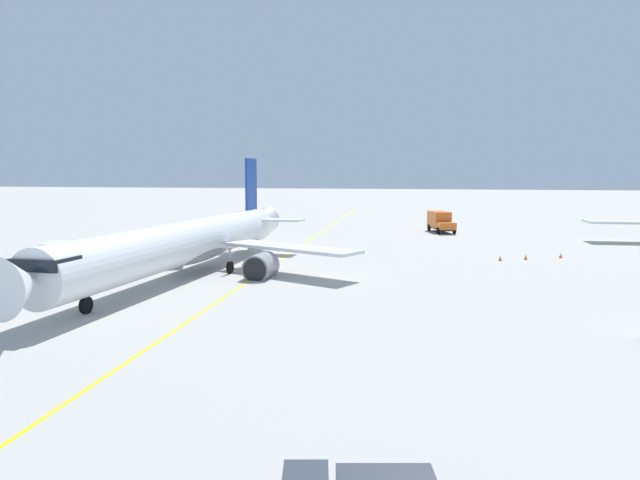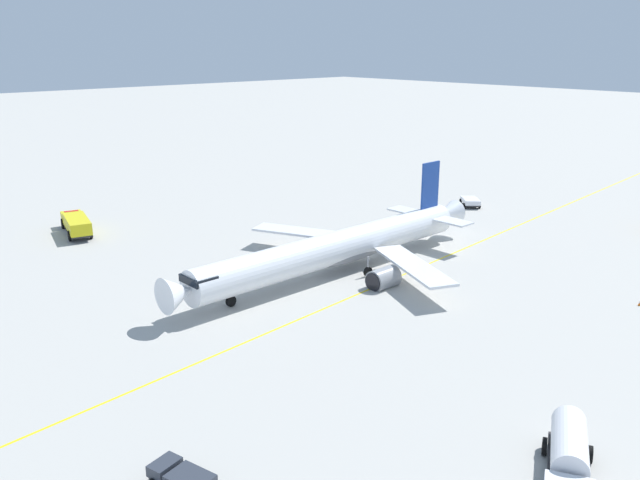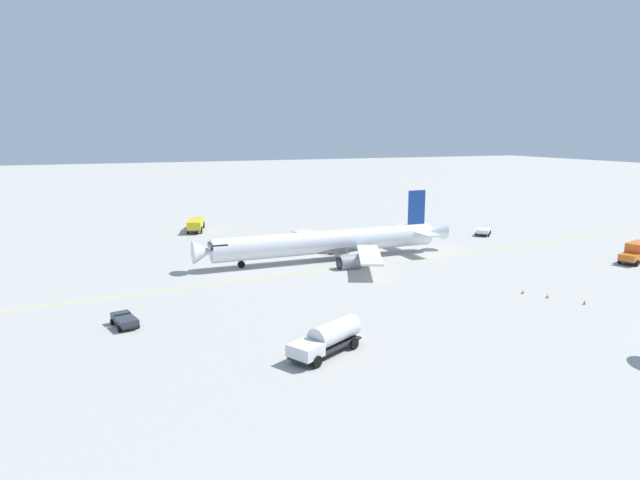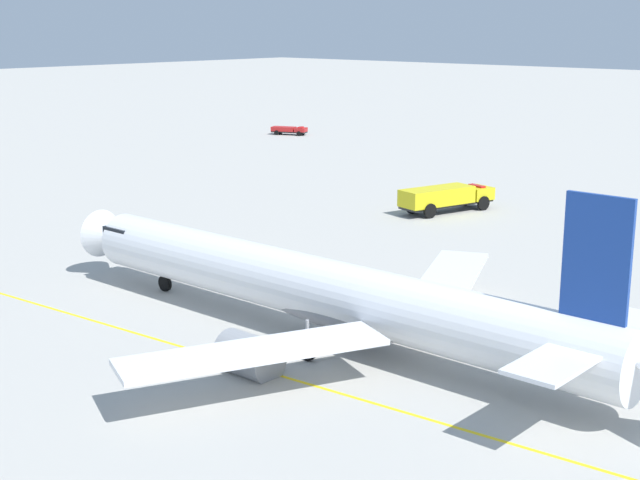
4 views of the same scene
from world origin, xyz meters
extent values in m
plane|color=#ADAAA3|center=(0.00, 0.00, 0.00)|extent=(600.00, 600.00, 0.00)
cylinder|color=white|center=(-4.69, 0.70, 2.95)|extent=(3.87, 37.41, 3.64)
cone|color=white|center=(-4.81, 20.59, 2.95)|extent=(3.48, 3.02, 3.46)
cone|color=white|center=(-4.56, -19.50, 3.25)|extent=(3.12, 4.02, 3.10)
cube|color=black|center=(-4.79, 18.39, 3.77)|extent=(3.11, 2.42, 0.70)
ellipsoid|color=slate|center=(-4.68, -1.17, 1.95)|extent=(3.36, 13.48, 2.00)
cube|color=#193D93|center=(-4.59, -15.75, 7.66)|extent=(0.26, 3.20, 5.77)
cube|color=white|center=(-7.93, -15.78, 3.68)|extent=(5.24, 2.63, 0.20)
cube|color=white|center=(-1.25, -15.73, 3.68)|extent=(5.24, 2.63, 0.20)
cube|color=white|center=(-13.18, -2.50, 2.31)|extent=(13.55, 8.34, 0.28)
cube|color=white|center=(3.84, -2.39, 2.31)|extent=(13.52, 8.48, 0.28)
cylinder|color=gray|center=(-11.19, -0.09, 0.89)|extent=(2.36, 3.24, 2.34)
cylinder|color=black|center=(-11.20, 1.57, 0.89)|extent=(1.99, 0.16, 1.99)
cylinder|color=gray|center=(1.82, -0.01, 0.89)|extent=(2.36, 3.24, 2.34)
cylinder|color=black|center=(1.81, 1.65, 0.89)|extent=(1.99, 0.16, 1.99)
cylinder|color=#9EA0A5|center=(-4.77, 14.90, 1.43)|extent=(0.20, 0.20, 1.76)
cylinder|color=black|center=(-4.77, 14.90, 0.55)|extent=(0.31, 1.10, 1.10)
cylinder|color=#9EA0A5|center=(-7.90, -1.19, 1.43)|extent=(0.20, 0.20, 1.76)
cylinder|color=black|center=(-7.90, -1.19, 0.55)|extent=(0.31, 1.10, 1.10)
cylinder|color=#9EA0A5|center=(-1.45, -1.15, 1.43)|extent=(0.20, 0.20, 1.76)
cylinder|color=black|center=(-1.45, -1.15, 0.55)|extent=(0.31, 1.10, 1.10)
cube|color=#232326|center=(-24.88, -43.27, 0.60)|extent=(4.31, 7.46, 0.20)
cube|color=orange|center=(-25.69, -40.89, 1.20)|extent=(3.03, 2.83, 1.00)
cube|color=black|center=(-26.01, -39.97, 1.35)|extent=(1.98, 0.75, 0.56)
cube|color=orange|center=(-24.49, -44.38, 1.90)|extent=(3.90, 5.35, 2.40)
cylinder|color=black|center=(-26.86, -41.30, 0.50)|extent=(0.59, 1.04, 1.00)
cylinder|color=black|center=(-24.53, -40.49, 0.50)|extent=(0.59, 1.04, 1.00)
cylinder|color=black|center=(-25.29, -45.83, 0.50)|extent=(0.59, 1.04, 1.00)
cylinder|color=black|center=(-22.97, -45.03, 0.50)|extent=(0.59, 1.04, 1.00)
cube|color=#232326|center=(3.54, -36.56, 0.50)|extent=(4.71, 4.61, 0.20)
cube|color=white|center=(4.71, -37.67, 0.88)|extent=(2.61, 2.65, 0.55)
cube|color=black|center=(5.14, -38.07, 0.96)|extent=(1.41, 1.48, 0.31)
cube|color=white|center=(2.96, -36.01, 0.95)|extent=(3.80, 3.78, 0.70)
cylinder|color=black|center=(5.51, -36.82, 0.40)|extent=(0.77, 0.75, 0.80)
cylinder|color=black|center=(3.90, -38.51, 0.40)|extent=(0.77, 0.75, 0.80)
cylinder|color=black|center=(3.27, -34.70, 0.40)|extent=(0.77, 0.75, 0.80)
cylinder|color=black|center=(1.66, -36.39, 0.40)|extent=(0.77, 0.75, 0.80)
cube|color=yellow|center=(-10.20, -4.77, 0.00)|extent=(16.74, 188.90, 0.01)
cone|color=orange|center=(-31.71, -14.85, 0.28)|extent=(0.36, 0.36, 0.55)
cylinder|color=white|center=(-31.71, -14.85, 0.30)|extent=(0.22, 0.22, 0.06)
cone|color=orange|center=(-34.34, -16.36, 0.28)|extent=(0.36, 0.36, 0.55)
cylinder|color=white|center=(-34.34, -16.36, 0.30)|extent=(0.22, 0.22, 0.06)
cone|color=orange|center=(-38.05, -18.50, 0.28)|extent=(0.36, 0.36, 0.55)
cylinder|color=white|center=(-38.05, -18.50, 0.30)|extent=(0.22, 0.22, 0.06)
camera|label=1|loc=(-27.64, 46.46, 8.79)|focal=32.67mm
camera|label=2|loc=(-54.56, 48.70, 24.83)|focal=36.84mm
camera|label=3|loc=(-85.19, 35.03, 20.32)|focal=31.34mm
camera|label=4|loc=(-42.03, -32.66, 17.94)|focal=50.93mm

